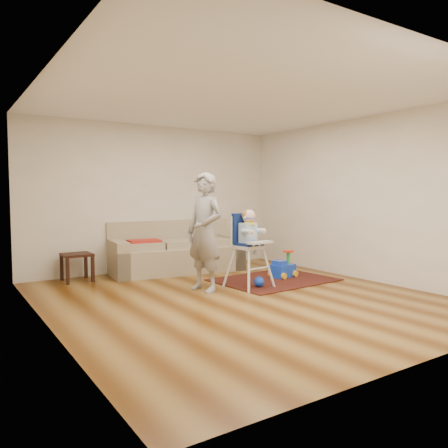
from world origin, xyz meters
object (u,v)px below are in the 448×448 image
side_table (77,267)px  sofa (176,247)px  toy_ball (259,282)px  high_chair (249,250)px  adult (205,232)px  ride_on_toy (283,264)px

side_table → sofa: bearing=-3.4°
toy_ball → high_chair: bearing=131.3°
side_table → toy_ball: side_table is taller
high_chair → adult: adult is taller
high_chair → adult: size_ratio=0.69×
side_table → adult: (1.40, -1.75, 0.64)m
ride_on_toy → adult: (-1.62, -0.11, 0.63)m
ride_on_toy → sofa: bearing=118.6°
sofa → side_table: bearing=-177.3°
sofa → ride_on_toy: sofa is taller
side_table → toy_ball: bearing=-43.1°
high_chair → sofa: bearing=91.4°
adult → toy_ball: bearing=54.9°
toy_ball → adult: (-0.79, 0.30, 0.78)m
side_table → toy_ball: (2.19, -2.05, -0.13)m
ride_on_toy → high_chair: high_chair is taller
side_table → high_chair: 2.86m
adult → high_chair: bearing=61.1°
ride_on_toy → toy_ball: (-0.84, -0.41, -0.14)m
sofa → toy_ball: bearing=-71.6°
side_table → adult: size_ratio=0.26×
toy_ball → adult: adult is taller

